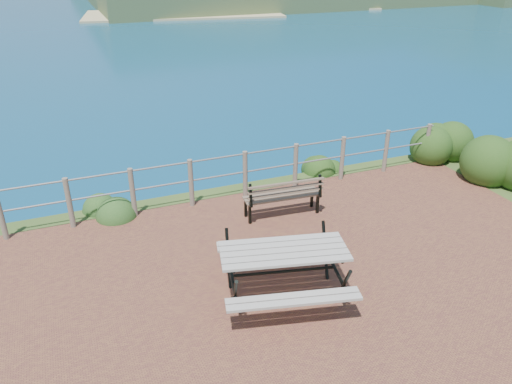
% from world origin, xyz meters
% --- Properties ---
extents(ground, '(10.00, 7.00, 0.12)m').
position_xyz_m(ground, '(0.00, 0.00, 0.00)').
color(ground, brown).
rests_on(ground, ground).
extents(safety_railing, '(9.40, 0.10, 1.00)m').
position_xyz_m(safety_railing, '(0.00, 3.35, 0.57)').
color(safety_railing, '#6B5B4C').
rests_on(safety_railing, ground).
extents(picnic_table, '(1.98, 1.58, 0.78)m').
position_xyz_m(picnic_table, '(-0.63, 0.08, 0.50)').
color(picnic_table, '#9E978E').
rests_on(picnic_table, ground).
extents(park_bench, '(1.52, 0.49, 0.84)m').
position_xyz_m(park_bench, '(0.37, 2.32, 0.56)').
color(park_bench, brown).
rests_on(park_bench, ground).
extents(shrub_right_front, '(1.22, 1.22, 1.73)m').
position_xyz_m(shrub_right_front, '(5.64, 1.79, 0.00)').
color(shrub_right_front, '#204615').
rests_on(shrub_right_front, ground).
extents(shrub_right_edge, '(1.17, 1.17, 1.67)m').
position_xyz_m(shrub_right_edge, '(5.24, 3.42, 0.00)').
color(shrub_right_edge, '#204615').
rests_on(shrub_right_edge, ground).
extents(shrub_lip_west, '(0.86, 0.86, 0.63)m').
position_xyz_m(shrub_lip_west, '(-2.75, 3.73, 0.00)').
color(shrub_lip_west, '#264E1D').
rests_on(shrub_lip_west, ground).
extents(shrub_lip_east, '(0.80, 0.80, 0.55)m').
position_xyz_m(shrub_lip_east, '(2.31, 4.12, 0.00)').
color(shrub_lip_east, '#204615').
rests_on(shrub_lip_east, ground).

